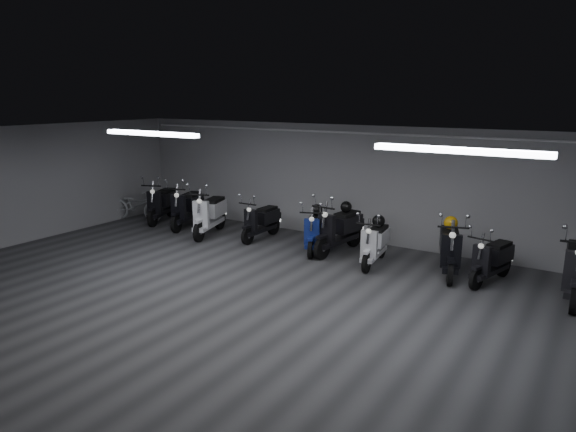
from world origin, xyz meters
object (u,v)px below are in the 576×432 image
Objects in this scene: scooter_1 at (187,201)px; scooter_8 at (492,253)px; scooter_5 at (339,222)px; helmet_2 at (379,221)px; scooter_0 at (161,197)px; helmet_0 at (451,223)px; scooter_2 at (209,207)px; helmet_4 at (346,207)px; bicycle at (136,202)px; helmet_1 at (317,210)px; scooter_4 at (315,224)px; scooter_7 at (450,241)px; scooter_3 at (261,215)px; scooter_6 at (375,236)px.

scooter_1 is 1.18× the size of scooter_8.
helmet_2 is (1.00, -0.14, 0.18)m from scooter_5.
scooter_0 is 6.77× the size of helmet_0.
scooter_2 is (2.09, -0.38, 0.02)m from scooter_0.
helmet_4 is (-3.28, 0.45, 0.42)m from scooter_8.
bicycle is at bearing -177.09° from helmet_0.
scooter_5 is 7.23× the size of helmet_1.
helmet_4 is at bearing -98.07° from bicycle.
helmet_2 is at bearing -22.83° from helmet_4.
scooter_4 is 0.91× the size of scooter_7.
scooter_7 is at bearing -102.24° from bicycle.
scooter_3 is 0.86× the size of scooter_5.
helmet_0 is at bearing -100.61° from bicycle.
scooter_7 is 0.40m from helmet_0.
helmet_1 is (2.86, 0.46, 0.19)m from scooter_2.
helmet_4 is (5.58, 0.30, 0.32)m from scooter_0.
scooter_1 is at bearing 170.40° from scooter_6.
scooter_1 is at bearing -171.47° from scooter_5.
scooter_3 reaches higher than helmet_2.
scooter_3 is 3.16m from scooter_6.
scooter_7 reaches higher than helmet_1.
scooter_5 is at bearing 171.91° from helmet_2.
scooter_7 is 1.12× the size of bicycle.
scooter_4 is 1.02× the size of bicycle.
scooter_0 reaches higher than helmet_0.
scooter_2 is 5.92m from helmet_0.
helmet_2 is (3.12, -0.09, 0.28)m from scooter_3.
helmet_1 is at bearing -15.43° from scooter_1.
helmet_1 is at bearing -21.06° from scooter_0.
scooter_3 is at bearing -178.05° from helmet_0.
scooter_2 is 2.83m from bicycle.
scooter_0 is 8.06m from scooter_7.
scooter_7 is at bearing -72.16° from helmet_0.
scooter_4 is 0.56m from scooter_5.
scooter_2 is 2.95m from scooter_4.
scooter_1 is 1.12m from scooter_2.
scooter_1 is at bearing 146.69° from scooter_2.
helmet_1 is (-3.91, 0.22, 0.31)m from scooter_8.
scooter_3 is at bearing -1.43° from scooter_2.
scooter_7 is 6.92× the size of helmet_2.
bicycle reaches higher than helmet_1.
helmet_1 is at bearing 158.98° from scooter_7.
scooter_1 is 7.18× the size of helmet_1.
scooter_4 is at bearing -12.50° from scooter_2.
scooter_0 is at bearing 157.40° from scooter_4.
helmet_4 is at bearing -18.77° from scooter_0.
helmet_1 is at bearing -159.77° from helmet_4.
helmet_0 is 3.03m from helmet_1.
helmet_4 is at bearing 18.64° from scooter_4.
scooter_5 is 1.10m from scooter_6.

